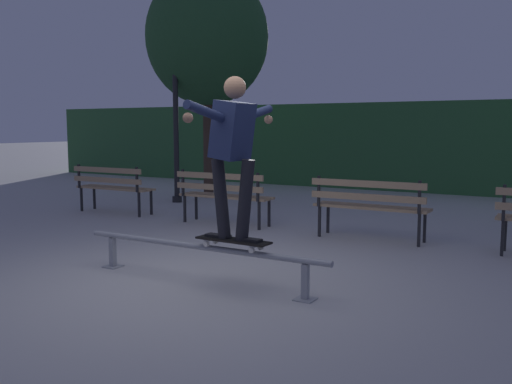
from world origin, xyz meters
The scene contains 10 objects.
ground_plane centered at (0.00, 0.00, 0.00)m, with size 90.00×90.00×0.00m, color #ADAAA8.
hedge_backdrop centered at (0.00, 9.51, 1.09)m, with size 24.00×1.20×2.17m, color #2D5B33.
grind_rail centered at (0.00, 0.06, 0.31)m, with size 2.90×0.18×0.39m.
skateboard centered at (0.41, 0.06, 0.47)m, with size 0.79×0.23×0.09m.
skateboarder centered at (0.42, 0.06, 1.40)m, with size 0.62×1.41×1.56m.
park_bench_leftmost centered at (-4.01, 2.91, 0.54)m, with size 1.60×0.43×0.88m.
park_bench_left_center centered at (-1.59, 2.91, 0.54)m, with size 1.60×0.43×0.88m.
park_bench_right_center centered at (0.82, 2.91, 0.54)m, with size 1.60×0.43×0.88m.
tree_far_left centered at (-3.84, 5.72, 3.49)m, with size 2.66×2.66×4.96m.
lamp_post_left centered at (-3.95, 4.72, 2.48)m, with size 0.32×0.32×3.90m.
Camera 1 is at (3.25, -4.39, 1.56)m, focal length 38.83 mm.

